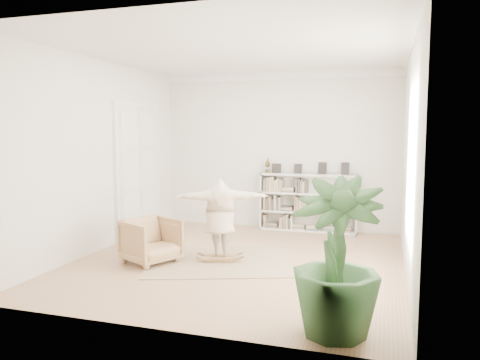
# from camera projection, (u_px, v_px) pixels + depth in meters

# --- Properties ---
(floor) EXTENTS (6.00, 6.00, 0.00)m
(floor) POSITION_uv_depth(u_px,v_px,m) (239.00, 261.00, 8.20)
(floor) COLOR #99724F
(floor) RESTS_ON ground
(room_shell) EXTENTS (6.00, 6.00, 6.00)m
(room_shell) POSITION_uv_depth(u_px,v_px,m) (278.00, 76.00, 10.62)
(room_shell) COLOR silver
(room_shell) RESTS_ON floor
(doors) EXTENTS (0.09, 1.78, 2.92)m
(doors) POSITION_uv_depth(u_px,v_px,m) (138.00, 171.00, 10.09)
(doors) COLOR white
(doors) RESTS_ON floor
(bookshelf) EXTENTS (2.20, 0.35, 1.64)m
(bookshelf) POSITION_uv_depth(u_px,v_px,m) (308.00, 203.00, 10.58)
(bookshelf) COLOR silver
(bookshelf) RESTS_ON floor
(armchair) EXTENTS (1.12, 1.11, 0.77)m
(armchair) POSITION_uv_depth(u_px,v_px,m) (151.00, 241.00, 8.03)
(armchair) COLOR tan
(armchair) RESTS_ON floor
(rug) EXTENTS (3.03, 2.73, 0.02)m
(rug) POSITION_uv_depth(u_px,v_px,m) (220.00, 261.00, 8.14)
(rug) COLOR tan
(rug) RESTS_ON floor
(rocker_board) EXTENTS (0.64, 0.50, 0.12)m
(rocker_board) POSITION_uv_depth(u_px,v_px,m) (220.00, 257.00, 8.14)
(rocker_board) COLOR brown
(rocker_board) RESTS_ON rug
(person) EXTENTS (1.73, 0.99, 1.36)m
(person) POSITION_uv_depth(u_px,v_px,m) (220.00, 215.00, 8.06)
(person) COLOR beige
(person) RESTS_ON rocker_board
(houseplant) EXTENTS (1.01, 1.01, 1.76)m
(houseplant) POSITION_uv_depth(u_px,v_px,m) (336.00, 257.00, 5.14)
(houseplant) COLOR #2F552A
(houseplant) RESTS_ON floor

